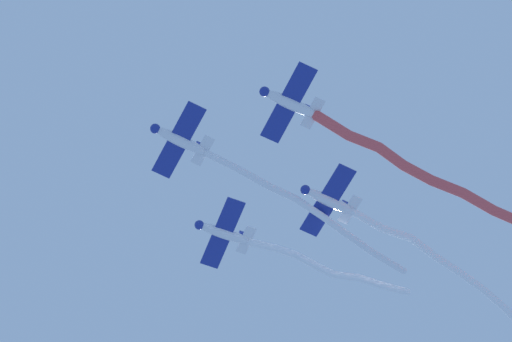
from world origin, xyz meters
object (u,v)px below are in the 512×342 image
at_px(airplane_left_wing, 289,103).
at_px(airplane_right_wing, 223,233).
at_px(airplane_lead, 179,140).
at_px(airplane_slot, 328,200).

bearing_deg(airplane_left_wing, airplane_right_wing, -91.97).
relative_size(airplane_lead, airplane_left_wing, 1.00).
xyz_separation_m(airplane_lead, airplane_right_wing, (-8.16, 6.16, 0.30)).
distance_m(airplane_left_wing, airplane_slot, 10.22).
relative_size(airplane_lead, airplane_slot, 1.00).
bearing_deg(airplane_lead, airplane_left_wing, 131.05).
relative_size(airplane_left_wing, airplane_slot, 1.00).
xyz_separation_m(airplane_lead, airplane_left_wing, (6.16, 8.15, -0.40)).
relative_size(airplane_right_wing, airplane_slot, 0.99).
bearing_deg(airplane_right_wing, airplane_slot, 137.73).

